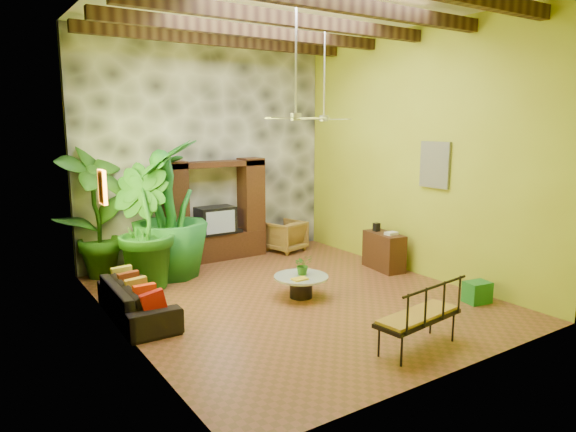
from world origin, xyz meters
TOP-DOWN VIEW (x-y plane):
  - ground at (0.00, 0.00)m, footprint 7.00×7.00m
  - ceiling at (0.00, 0.00)m, footprint 6.00×7.00m
  - back_wall at (0.00, 3.50)m, footprint 6.00×0.02m
  - left_wall at (-3.00, 0.00)m, footprint 0.02×7.00m
  - right_wall at (3.00, 0.00)m, footprint 0.02×7.00m
  - stone_accent_wall at (0.00, 3.44)m, footprint 5.98×0.10m
  - ceiling_beams at (0.00, 0.00)m, footprint 5.95×5.36m
  - entertainment_center at (0.00, 3.14)m, footprint 2.40×0.55m
  - ceiling_fan_front at (-0.20, -0.40)m, footprint 1.28×1.28m
  - ceiling_fan_back at (1.60, 1.20)m, footprint 1.28×1.28m
  - wall_art_mask at (-2.96, 1.00)m, footprint 0.06×0.32m
  - wall_art_painting at (2.96, -0.60)m, footprint 0.06×0.70m
  - sofa at (-2.65, 0.51)m, footprint 0.86×2.08m
  - wicker_armchair at (1.78, 2.91)m, footprint 0.99×1.00m
  - tall_plant_a at (-2.60, 3.15)m, footprint 1.74×1.49m
  - tall_plant_b at (-2.04, 2.05)m, footprint 1.35×1.52m
  - tall_plant_c at (-1.35, 2.44)m, footprint 2.14×2.14m
  - coffee_table at (0.12, -0.11)m, footprint 0.98×0.98m
  - centerpiece_plant at (0.20, -0.05)m, footprint 0.36×0.32m
  - yellow_tray at (-0.03, -0.29)m, footprint 0.27×0.19m
  - iron_bench at (0.23, -2.84)m, footprint 1.45×0.67m
  - side_console at (2.65, 0.40)m, footprint 0.57×1.04m
  - green_bin at (2.54, -2.04)m, footprint 0.48×0.39m

SIDE VIEW (x-z plane):
  - ground at x=0.00m, z-range 0.00..0.00m
  - green_bin at x=2.54m, z-range 0.00..0.37m
  - coffee_table at x=0.12m, z-range 0.06..0.46m
  - sofa at x=-2.65m, z-range 0.00..0.60m
  - wicker_armchair at x=1.78m, z-range 0.00..0.75m
  - side_console at x=2.65m, z-range 0.00..0.79m
  - yellow_tray at x=-0.03m, z-range 0.40..0.43m
  - iron_bench at x=0.23m, z-range 0.26..0.83m
  - centerpiece_plant at x=0.20m, z-range 0.40..0.77m
  - entertainment_center at x=0.00m, z-range -0.18..2.12m
  - tall_plant_b at x=-2.04m, z-range 0.00..2.35m
  - tall_plant_a at x=-2.60m, z-range 0.00..2.79m
  - tall_plant_c at x=-1.35m, z-range 0.00..2.79m
  - wall_art_mask at x=-2.96m, z-range 1.83..2.38m
  - wall_art_painting at x=2.96m, z-range 1.85..2.75m
  - back_wall at x=0.00m, z-range 0.00..5.00m
  - left_wall at x=-3.00m, z-range 0.00..5.00m
  - right_wall at x=3.00m, z-range 0.00..5.00m
  - stone_accent_wall at x=0.00m, z-range 0.01..4.99m
  - ceiling_fan_front at x=-0.20m, z-range 2.47..4.33m
  - ceiling_fan_back at x=1.60m, z-range 2.47..4.33m
  - ceiling_beams at x=0.00m, z-range 4.67..4.89m
  - ceiling at x=0.00m, z-range 4.99..5.01m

